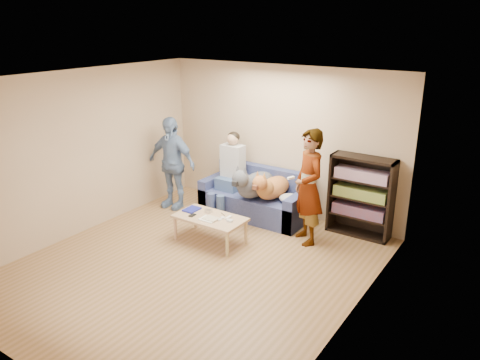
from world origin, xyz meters
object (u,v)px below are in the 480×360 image
Objects in this scene: person_standing_right at (308,187)px; dog_tan at (271,187)px; sofa at (256,199)px; person_standing_left at (171,163)px; coffee_table at (210,219)px; dog_gray at (253,184)px; person_seated at (230,170)px; notebook_blue at (192,209)px; bookshelf at (361,195)px; camera_silver at (208,211)px.

person_standing_right reaches higher than dog_tan.
dog_tan is (0.38, -0.14, 0.35)m from sofa.
coffee_table is at bearing -31.51° from person_standing_left.
dog_gray is 1.15× the size of coffee_table.
person_standing_right is 1.41× the size of dog_gray.
person_standing_right is at bearing -21.22° from sofa.
notebook_blue is at bearing -86.85° from person_seated.
coffee_table is 2.42m from bookshelf.
bookshelf is (1.72, 0.47, 0.02)m from dog_gray.
dog_gray is at bearing -151.29° from person_standing_right.
notebook_blue is 2.36× the size of camera_silver.
person_standing_left is at bearing -157.65° from person_seated.
sofa is 0.53m from dog_tan.
dog_tan is (1.86, 0.39, -0.21)m from person_standing_left.
person_standing_left reaches higher than dog_gray.
camera_silver is at bearing -96.82° from sofa.
sofa is (0.14, 1.20, -0.16)m from camera_silver.
person_standing_left reaches higher than coffee_table.
camera_silver is at bearing -29.64° from person_standing_left.
bookshelf reaches higher than coffee_table.
person_standing_left is 1.53× the size of coffee_table.
camera_silver is at bearing -103.38° from dog_gray.
person_standing_left is 6.49× the size of notebook_blue.
person_seated is 1.27× the size of dog_tan.
person_standing_right is 1.74m from person_seated.
person_standing_right is at bearing 28.32° from camera_silver.
person_standing_right is 1.63× the size of coffee_table.
dog_tan is 1.05× the size of coffee_table.
person_standing_right is at bearing -21.31° from dog_tan.
camera_silver is 0.10× the size of coffee_table.
dog_tan is at bearing 63.82° from camera_silver.
notebook_blue is 0.24× the size of coffee_table.
bookshelf is (1.82, 1.56, 0.31)m from coffee_table.
sofa is 0.70m from person_seated.
person_seated is 1.16× the size of dog_gray.
camera_silver is 0.09× the size of dog_gray.
camera_silver is at bearing -72.29° from person_seated.
dog_tan reaches higher than coffee_table.
sofa is (0.42, 1.27, -0.15)m from notebook_blue.
camera_silver is at bearing 14.04° from notebook_blue.
dog_gray is 1.12m from coffee_table.
person_standing_left is at bearing -166.80° from bookshelf.
person_standing_left is 3.38m from bookshelf.
notebook_blue is 1.35m from sofa.
dog_tan is at bearing -1.18° from person_seated.
person_standing_right is 1.59m from coffee_table.
person_standing_right is at bearing -129.86° from bookshelf.
dog_tan is at bearing -161.10° from person_standing_right.
camera_silver reaches higher than notebook_blue.
dog_gray reaches higher than notebook_blue.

